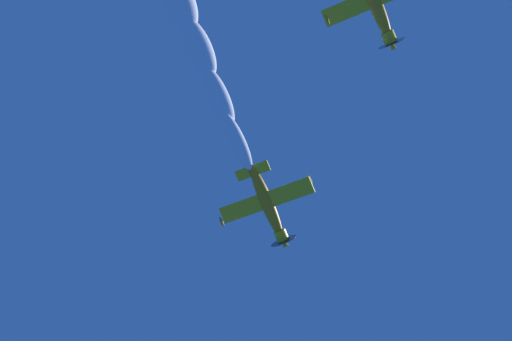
{
  "coord_description": "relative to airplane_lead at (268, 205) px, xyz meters",
  "views": [
    {
      "loc": [
        7.25,
        18.14,
        2.13
      ],
      "look_at": [
        6.12,
        1.22,
        80.89
      ],
      "focal_mm": 63.27,
      "sensor_mm": 36.0,
      "label": 1
    }
  ],
  "objects": [
    {
      "name": "airplane_left_wingman",
      "position": [
        -7.81,
        18.71,
        -2.15
      ],
      "size": [
        8.69,
        8.16,
        3.06
      ],
      "color": "orange"
    },
    {
      "name": "airplane_lead",
      "position": [
        0.0,
        0.0,
        0.0
      ],
      "size": [
        8.62,
        8.09,
        3.26
      ],
      "color": "orange"
    }
  ]
}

